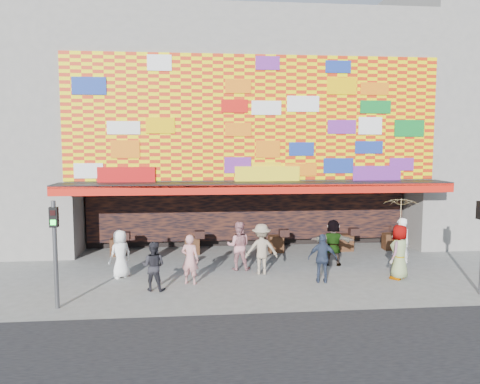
{
  "coord_description": "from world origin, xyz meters",
  "views": [
    {
      "loc": [
        -2.39,
        -14.48,
        4.52
      ],
      "look_at": [
        -0.77,
        2.0,
        2.83
      ],
      "focal_mm": 35.0,
      "sensor_mm": 36.0,
      "label": 1
    }
  ],
  "objects_px": {
    "ped_d": "(261,249)",
    "signal_left": "(55,242)",
    "ped_c": "(153,266)",
    "ped_a": "(120,254)",
    "parasol": "(401,213)",
    "ped_b": "(190,259)",
    "ped_f": "(333,242)",
    "ped_g": "(399,252)",
    "ped_i": "(239,246)",
    "ped_e": "(323,258)",
    "ped_h": "(401,245)"
  },
  "relations": [
    {
      "from": "ped_d",
      "to": "signal_left",
      "type": "bearing_deg",
      "value": 24.81
    },
    {
      "from": "ped_c",
      "to": "ped_d",
      "type": "height_order",
      "value": "ped_d"
    },
    {
      "from": "ped_a",
      "to": "parasol",
      "type": "relative_size",
      "value": 0.82
    },
    {
      "from": "ped_b",
      "to": "ped_f",
      "type": "distance_m",
      "value": 5.62
    },
    {
      "from": "ped_b",
      "to": "ped_g",
      "type": "relative_size",
      "value": 0.88
    },
    {
      "from": "ped_c",
      "to": "parasol",
      "type": "bearing_deg",
      "value": -162.31
    },
    {
      "from": "ped_c",
      "to": "ped_f",
      "type": "relative_size",
      "value": 0.89
    },
    {
      "from": "parasol",
      "to": "ped_i",
      "type": "bearing_deg",
      "value": 162.39
    },
    {
      "from": "signal_left",
      "to": "ped_d",
      "type": "distance_m",
      "value": 6.83
    },
    {
      "from": "ped_e",
      "to": "parasol",
      "type": "distance_m",
      "value": 3.04
    },
    {
      "from": "ped_i",
      "to": "ped_g",
      "type": "bearing_deg",
      "value": 171.46
    },
    {
      "from": "ped_a",
      "to": "ped_c",
      "type": "bearing_deg",
      "value": 88.95
    },
    {
      "from": "ped_b",
      "to": "ped_h",
      "type": "distance_m",
      "value": 7.46
    },
    {
      "from": "ped_e",
      "to": "ped_a",
      "type": "bearing_deg",
      "value": 1.6
    },
    {
      "from": "ped_e",
      "to": "ped_g",
      "type": "xyz_separation_m",
      "value": [
        2.69,
        0.16,
        0.11
      ]
    },
    {
      "from": "ped_g",
      "to": "ped_h",
      "type": "height_order",
      "value": "ped_h"
    },
    {
      "from": "ped_a",
      "to": "parasol",
      "type": "bearing_deg",
      "value": 133.31
    },
    {
      "from": "ped_e",
      "to": "ped_i",
      "type": "distance_m",
      "value": 3.18
    },
    {
      "from": "ped_g",
      "to": "parasol",
      "type": "height_order",
      "value": "parasol"
    },
    {
      "from": "ped_b",
      "to": "ped_f",
      "type": "xyz_separation_m",
      "value": [
        5.31,
        1.86,
        0.06
      ]
    },
    {
      "from": "ped_b",
      "to": "ped_h",
      "type": "relative_size",
      "value": 0.84
    },
    {
      "from": "ped_h",
      "to": "ped_e",
      "type": "bearing_deg",
      "value": 11.0
    },
    {
      "from": "ped_c",
      "to": "signal_left",
      "type": "bearing_deg",
      "value": 42.9
    },
    {
      "from": "ped_h",
      "to": "parasol",
      "type": "distance_m",
      "value": 1.57
    },
    {
      "from": "ped_e",
      "to": "ped_h",
      "type": "bearing_deg",
      "value": -150.19
    },
    {
      "from": "ped_e",
      "to": "ped_i",
      "type": "relative_size",
      "value": 0.92
    },
    {
      "from": "signal_left",
      "to": "ped_b",
      "type": "xyz_separation_m",
      "value": [
        3.64,
        1.93,
        -1.05
      ]
    },
    {
      "from": "ped_h",
      "to": "ped_b",
      "type": "bearing_deg",
      "value": -1.21
    },
    {
      "from": "signal_left",
      "to": "ped_h",
      "type": "xyz_separation_m",
      "value": [
        11.07,
        2.67,
        -0.89
      ]
    },
    {
      "from": "ped_a",
      "to": "ped_g",
      "type": "distance_m",
      "value": 9.42
    },
    {
      "from": "ped_d",
      "to": "ped_b",
      "type": "bearing_deg",
      "value": 20.54
    },
    {
      "from": "ped_g",
      "to": "ped_a",
      "type": "bearing_deg",
      "value": -49.78
    },
    {
      "from": "ped_h",
      "to": "ped_i",
      "type": "bearing_deg",
      "value": -15.25
    },
    {
      "from": "ped_a",
      "to": "parasol",
      "type": "height_order",
      "value": "parasol"
    },
    {
      "from": "ped_f",
      "to": "ped_e",
      "type": "bearing_deg",
      "value": 78.03
    },
    {
      "from": "ped_c",
      "to": "ped_b",
      "type": "bearing_deg",
      "value": -139.09
    },
    {
      "from": "parasol",
      "to": "ped_g",
      "type": "bearing_deg",
      "value": 0.0
    },
    {
      "from": "signal_left",
      "to": "ped_a",
      "type": "xyz_separation_m",
      "value": [
        1.29,
        2.88,
        -1.04
      ]
    },
    {
      "from": "signal_left",
      "to": "parasol",
      "type": "height_order",
      "value": "signal_left"
    },
    {
      "from": "ped_b",
      "to": "ped_i",
      "type": "bearing_deg",
      "value": -116.02
    },
    {
      "from": "signal_left",
      "to": "parasol",
      "type": "distance_m",
      "value": 10.81
    },
    {
      "from": "ped_a",
      "to": "ped_b",
      "type": "height_order",
      "value": "ped_a"
    },
    {
      "from": "signal_left",
      "to": "ped_c",
      "type": "distance_m",
      "value": 3.07
    },
    {
      "from": "ped_d",
      "to": "ped_i",
      "type": "height_order",
      "value": "ped_d"
    },
    {
      "from": "ped_a",
      "to": "ped_i",
      "type": "bearing_deg",
      "value": 148.43
    },
    {
      "from": "ped_c",
      "to": "ped_e",
      "type": "relative_size",
      "value": 0.95
    },
    {
      "from": "signal_left",
      "to": "ped_a",
      "type": "height_order",
      "value": "signal_left"
    },
    {
      "from": "ped_e",
      "to": "parasol",
      "type": "bearing_deg",
      "value": -164.66
    },
    {
      "from": "ped_b",
      "to": "ped_g",
      "type": "height_order",
      "value": "ped_g"
    },
    {
      "from": "ped_i",
      "to": "ped_f",
      "type": "bearing_deg",
      "value": -166.46
    }
  ]
}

